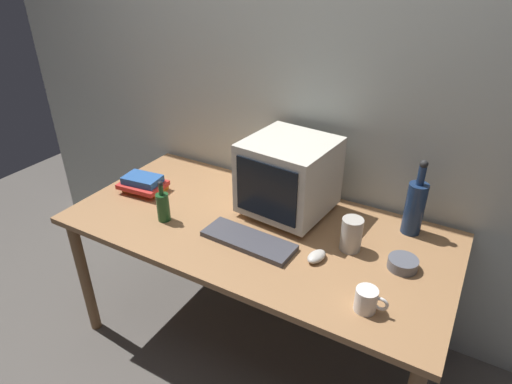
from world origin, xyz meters
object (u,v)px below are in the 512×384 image
Objects in this scene: computer_mouse at (317,256)px; bottle_tall at (415,206)px; bottle_short at (163,206)px; book_stack at (143,184)px; crt_monitor at (289,176)px; keyboard at (248,240)px; metal_canister at (351,234)px; cd_spindle at (403,263)px; mug at (367,300)px.

computer_mouse is 0.51m from bottle_tall.
computer_mouse is 0.28× the size of bottle_tall.
book_stack is at bearing 149.62° from bottle_short.
keyboard is (-0.03, -0.32, -0.18)m from crt_monitor.
book_stack is at bearing -177.11° from metal_canister.
cd_spindle reaches higher than computer_mouse.
computer_mouse is at bearing -45.97° from crt_monitor.
book_stack is at bearing -166.36° from bottle_tall.
crt_monitor is at bearing 146.52° from computer_mouse.
bottle_short is at bearing -169.40° from cd_spindle.
bottle_tall is (0.59, 0.44, 0.12)m from keyboard.
cd_spindle is 0.80× the size of metal_canister.
bottle_short is at bearing -165.49° from metal_canister.
bottle_short is 1.01m from mug.
computer_mouse is 0.83× the size of cd_spindle.
computer_mouse is at bearing 5.77° from bottle_short.
metal_canister is (0.84, 0.22, -0.00)m from bottle_short.
crt_monitor is 0.41m from metal_canister.
crt_monitor reaches higher than book_stack.
book_stack is 2.01× the size of cd_spindle.
bottle_short is (-0.44, -0.04, 0.06)m from keyboard.
crt_monitor is at bearing 14.69° from book_stack.
metal_canister reaches higher than mug.
crt_monitor is 4.19× the size of computer_mouse.
keyboard is 0.65m from cd_spindle.
bottle_short is at bearing -161.73° from computer_mouse.
book_stack is at bearing -165.31° from crt_monitor.
bottle_short is 1.38× the size of metal_canister.
crt_monitor reaches higher than bottle_tall.
cd_spindle is at bearing 1.65° from book_stack.
bottle_tall is at bearing 13.64° from book_stack.
mug is 0.36m from metal_canister.
keyboard is 0.45m from bottle_short.
book_stack is (-0.71, 0.12, 0.03)m from keyboard.
book_stack is 1.31m from mug.
computer_mouse is (0.27, -0.28, -0.17)m from crt_monitor.
metal_canister is at bearing 175.53° from cd_spindle.
computer_mouse is 0.34m from cd_spindle.
book_stack is 1.61× the size of metal_canister.
crt_monitor reaches higher than cd_spindle.
bottle_short is (-0.75, -0.08, 0.06)m from computer_mouse.
computer_mouse is at bearing 9.63° from keyboard.
computer_mouse is 0.67× the size of metal_canister.
book_stack is 1.34m from cd_spindle.
bottle_tall is at bearing 39.34° from keyboard.
book_stack is (-1.31, -0.32, -0.09)m from bottle_tall.
crt_monitor reaches higher than metal_canister.
cd_spindle is (1.34, 0.04, -0.02)m from book_stack.
bottle_tall is 1.74× the size of bottle_short.
keyboard is 4.20× the size of computer_mouse.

